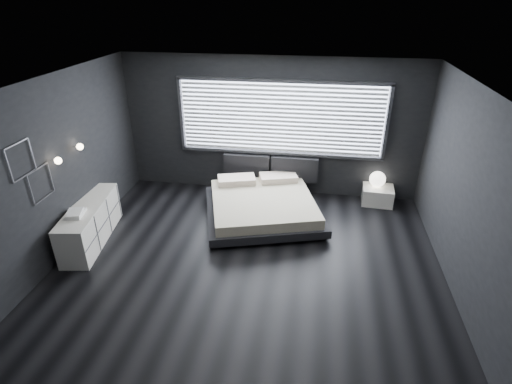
# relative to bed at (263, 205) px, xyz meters

# --- Properties ---
(room) EXTENTS (6.04, 6.00, 2.80)m
(room) POSITION_rel_bed_xyz_m (-0.01, -1.59, 1.15)
(room) COLOR black
(room) RESTS_ON ground
(window) EXTENTS (4.14, 0.09, 1.52)m
(window) POSITION_rel_bed_xyz_m (0.19, 1.11, 1.36)
(window) COLOR white
(window) RESTS_ON ground
(headboard) EXTENTS (1.96, 0.16, 0.52)m
(headboard) POSITION_rel_bed_xyz_m (0.01, 1.05, 0.32)
(headboard) COLOR black
(headboard) RESTS_ON ground
(sconce_near) EXTENTS (0.18, 0.11, 0.11)m
(sconce_near) POSITION_rel_bed_xyz_m (-2.89, -1.54, 1.35)
(sconce_near) COLOR silver
(sconce_near) RESTS_ON ground
(sconce_far) EXTENTS (0.18, 0.11, 0.11)m
(sconce_far) POSITION_rel_bed_xyz_m (-2.89, -0.94, 1.35)
(sconce_far) COLOR silver
(sconce_far) RESTS_ON ground
(wall_art_upper) EXTENTS (0.01, 0.48, 0.48)m
(wall_art_upper) POSITION_rel_bed_xyz_m (-2.98, -2.14, 1.60)
(wall_art_upper) COLOR #47474C
(wall_art_upper) RESTS_ON ground
(wall_art_lower) EXTENTS (0.01, 0.48, 0.48)m
(wall_art_lower) POSITION_rel_bed_xyz_m (-2.98, -1.89, 1.13)
(wall_art_lower) COLOR #47474C
(wall_art_lower) RESTS_ON ground
(bed) EXTENTS (2.56, 2.50, 0.54)m
(bed) POSITION_rel_bed_xyz_m (0.00, 0.00, 0.00)
(bed) COLOR black
(bed) RESTS_ON ground
(nightstand) EXTENTS (0.63, 0.54, 0.35)m
(nightstand) POSITION_rel_bed_xyz_m (2.22, 0.91, -0.08)
(nightstand) COLOR white
(nightstand) RESTS_ON ground
(orb_lamp) EXTENTS (0.32, 0.32, 0.32)m
(orb_lamp) POSITION_rel_bed_xyz_m (2.18, 0.96, 0.26)
(orb_lamp) COLOR white
(orb_lamp) RESTS_ON nightstand
(dresser) EXTENTS (0.74, 1.76, 0.68)m
(dresser) POSITION_rel_bed_xyz_m (-2.78, -1.25, 0.09)
(dresser) COLOR white
(dresser) RESTS_ON ground
(book_stack) EXTENTS (0.33, 0.39, 0.07)m
(book_stack) POSITION_rel_bed_xyz_m (-2.79, -1.58, 0.47)
(book_stack) COLOR white
(book_stack) RESTS_ON dresser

